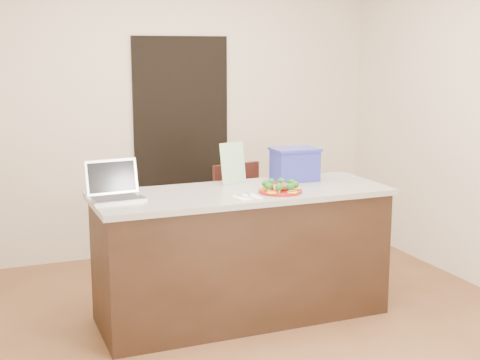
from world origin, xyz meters
name	(u,v)px	position (x,y,z in m)	size (l,w,h in m)	color
ground	(256,329)	(0.00, 0.00, 0.00)	(4.00, 4.00, 0.00)	brown
room_shell	(257,91)	(0.00, 0.00, 1.62)	(4.00, 4.00, 4.00)	white
doorway	(182,146)	(0.10, 1.98, 1.00)	(0.90, 0.02, 2.00)	black
island	(242,254)	(0.00, 0.25, 0.46)	(2.06, 0.76, 0.92)	black
plate	(280,191)	(0.22, 0.09, 0.93)	(0.30, 0.30, 0.02)	maroon
meatballs	(281,187)	(0.22, 0.09, 0.96)	(0.12, 0.12, 0.04)	brown
broccoli	(280,184)	(0.22, 0.09, 0.98)	(0.25, 0.25, 0.04)	#144A13
pepper_rings	(280,189)	(0.22, 0.09, 0.94)	(0.28, 0.29, 0.01)	yellow
napkin	(247,197)	(-0.05, 0.03, 0.92)	(0.16, 0.16, 0.01)	white
fork	(244,196)	(-0.07, 0.03, 0.93)	(0.07, 0.15, 0.00)	silver
knife	(252,196)	(-0.02, 0.01, 0.93)	(0.03, 0.19, 0.01)	white
yogurt_bottle	(276,189)	(0.17, 0.05, 0.95)	(0.04, 0.04, 0.08)	white
laptop	(114,188)	(-0.87, 0.34, 0.99)	(0.36, 0.30, 0.25)	silver
leaflet	(233,163)	(0.03, 0.51, 1.07)	(0.21, 0.00, 0.30)	white
blue_box	(295,164)	(0.50, 0.44, 1.04)	(0.34, 0.25, 0.24)	navy
chair	(241,216)	(0.28, 0.96, 0.55)	(0.50, 0.50, 0.96)	#391411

